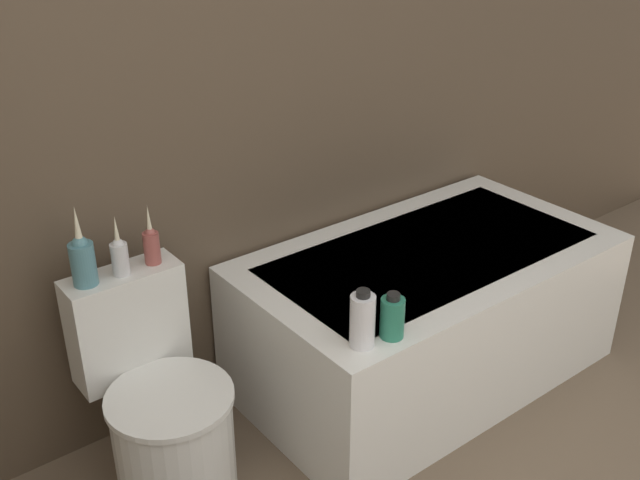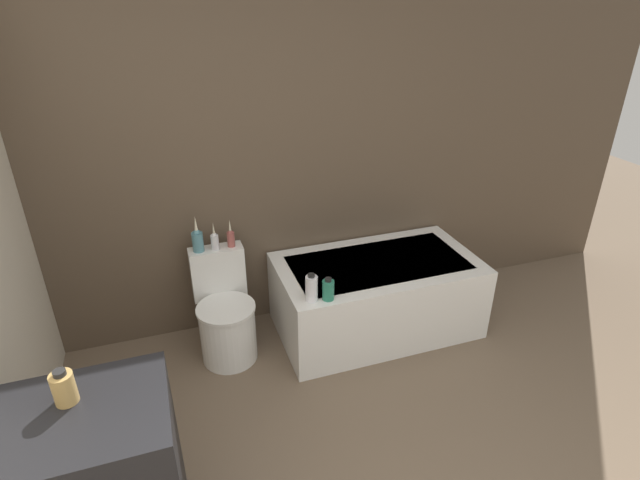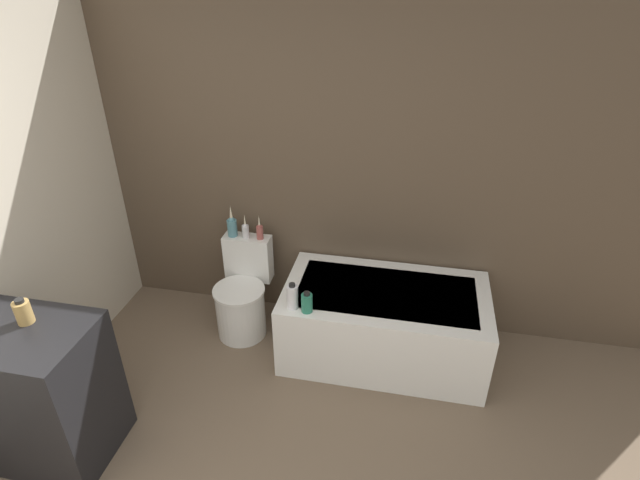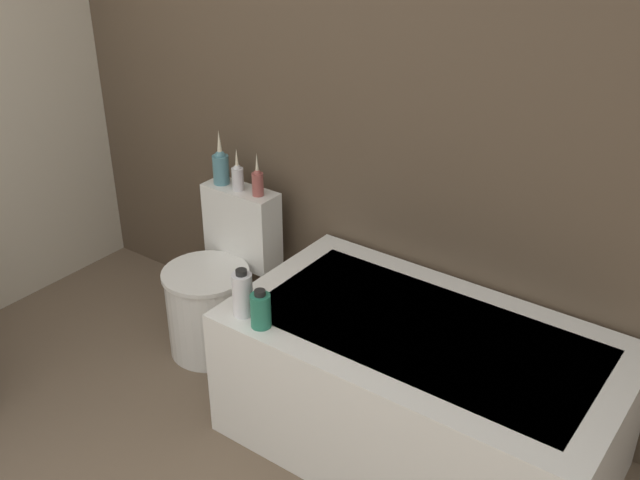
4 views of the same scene
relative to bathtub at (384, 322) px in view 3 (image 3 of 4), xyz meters
The scene contains 10 objects.
wall_back_tiled 1.36m from the bathtub, 150.35° to the left, with size 6.40×0.06×2.60m.
bathtub is the anchor object (origin of this frame).
toilet 1.10m from the bathtub, behind, with size 0.39×0.52×0.72m.
vanity_counter 2.19m from the bathtub, 146.43° to the right, with size 0.69×0.53×0.89m.
soap_bottle_glass 2.26m from the bathtub, 148.43° to the right, with size 0.09×0.09×0.15m.
vase_gold 1.34m from the bathtub, 167.99° to the left, with size 0.07×0.07×0.25m.
vase_silver 1.23m from the bathtub, 167.35° to the left, with size 0.05×0.05×0.20m.
vase_bronze 1.14m from the bathtub, 165.56° to the left, with size 0.05×0.05×0.20m.
shampoo_bottle_tall 0.76m from the bathtub, 153.13° to the right, with size 0.08×0.08×0.19m.
shampoo_bottle_short 0.68m from the bathtub, 146.88° to the right, with size 0.07×0.07×0.15m.
Camera 3 is at (0.90, -0.89, 2.60)m, focal length 28.00 mm.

